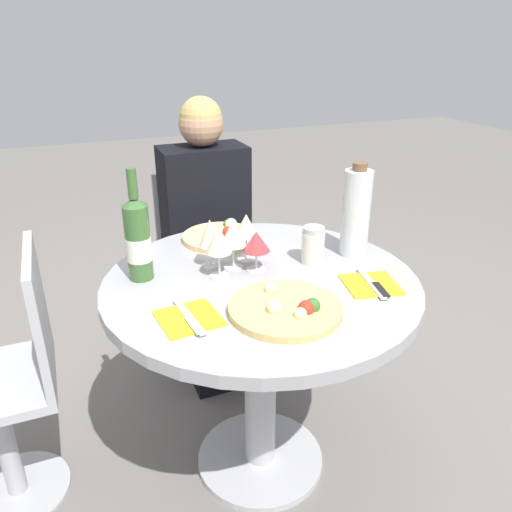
{
  "coord_description": "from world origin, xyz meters",
  "views": [
    {
      "loc": [
        -0.51,
        -1.21,
        1.39
      ],
      "look_at": [
        -0.04,
        -0.05,
        0.82
      ],
      "focal_mm": 35.0,
      "sensor_mm": 36.0,
      "label": 1
    }
  ],
  "objects_px": {
    "dining_table": "(261,322)",
    "chair_behind_diner": "(204,267)",
    "seated_diner": "(212,258)",
    "chair_empty_side": "(12,386)",
    "wine_bottle": "(138,239)",
    "tall_carafe": "(356,213)",
    "pizza_large": "(286,308)"
  },
  "relations": [
    {
      "from": "dining_table",
      "to": "chair_behind_diner",
      "type": "bearing_deg",
      "value": 87.0
    },
    {
      "from": "chair_behind_diner",
      "to": "seated_diner",
      "type": "bearing_deg",
      "value": 90.0
    },
    {
      "from": "chair_empty_side",
      "to": "wine_bottle",
      "type": "bearing_deg",
      "value": -95.55
    },
    {
      "from": "chair_behind_diner",
      "to": "tall_carafe",
      "type": "relative_size",
      "value": 2.76
    },
    {
      "from": "pizza_large",
      "to": "chair_behind_diner",
      "type": "bearing_deg",
      "value": 86.79
    },
    {
      "from": "wine_bottle",
      "to": "chair_empty_side",
      "type": "bearing_deg",
      "value": 174.45
    },
    {
      "from": "seated_diner",
      "to": "pizza_large",
      "type": "distance_m",
      "value": 0.86
    },
    {
      "from": "wine_bottle",
      "to": "tall_carafe",
      "type": "xyz_separation_m",
      "value": [
        0.67,
        -0.09,
        0.02
      ]
    },
    {
      "from": "dining_table",
      "to": "chair_empty_side",
      "type": "xyz_separation_m",
      "value": [
        -0.73,
        0.18,
        -0.16
      ]
    },
    {
      "from": "seated_diner",
      "to": "chair_empty_side",
      "type": "xyz_separation_m",
      "value": [
        -0.77,
        -0.45,
        -0.1
      ]
    },
    {
      "from": "dining_table",
      "to": "tall_carafe",
      "type": "distance_m",
      "value": 0.46
    },
    {
      "from": "dining_table",
      "to": "seated_diner",
      "type": "distance_m",
      "value": 0.63
    },
    {
      "from": "chair_empty_side",
      "to": "wine_bottle",
      "type": "distance_m",
      "value": 0.59
    },
    {
      "from": "seated_diner",
      "to": "pizza_large",
      "type": "relative_size",
      "value": 3.93
    },
    {
      "from": "chair_behind_diner",
      "to": "dining_table",
      "type": "bearing_deg",
      "value": 87.0
    },
    {
      "from": "seated_diner",
      "to": "tall_carafe",
      "type": "relative_size",
      "value": 3.86
    },
    {
      "from": "chair_behind_diner",
      "to": "chair_empty_side",
      "type": "bearing_deg",
      "value": 36.86
    },
    {
      "from": "seated_diner",
      "to": "chair_behind_diner",
      "type": "bearing_deg",
      "value": -90.0
    },
    {
      "from": "chair_empty_side",
      "to": "wine_bottle",
      "type": "xyz_separation_m",
      "value": [
        0.41,
        -0.04,
        0.43
      ]
    },
    {
      "from": "chair_behind_diner",
      "to": "wine_bottle",
      "type": "bearing_deg",
      "value": 59.55
    },
    {
      "from": "chair_behind_diner",
      "to": "seated_diner",
      "type": "height_order",
      "value": "seated_diner"
    },
    {
      "from": "seated_diner",
      "to": "wine_bottle",
      "type": "height_order",
      "value": "seated_diner"
    },
    {
      "from": "wine_bottle",
      "to": "chair_behind_diner",
      "type": "bearing_deg",
      "value": 59.55
    },
    {
      "from": "dining_table",
      "to": "tall_carafe",
      "type": "bearing_deg",
      "value": 8.65
    },
    {
      "from": "dining_table",
      "to": "tall_carafe",
      "type": "relative_size",
      "value": 3.09
    },
    {
      "from": "dining_table",
      "to": "chair_empty_side",
      "type": "bearing_deg",
      "value": 166.34
    },
    {
      "from": "wine_bottle",
      "to": "tall_carafe",
      "type": "height_order",
      "value": "wine_bottle"
    },
    {
      "from": "seated_diner",
      "to": "wine_bottle",
      "type": "bearing_deg",
      "value": 53.23
    },
    {
      "from": "wine_bottle",
      "to": "tall_carafe",
      "type": "bearing_deg",
      "value": -7.24
    },
    {
      "from": "chair_behind_diner",
      "to": "wine_bottle",
      "type": "xyz_separation_m",
      "value": [
        -0.36,
        -0.62,
        0.43
      ]
    },
    {
      "from": "chair_behind_diner",
      "to": "tall_carafe",
      "type": "xyz_separation_m",
      "value": [
        0.31,
        -0.7,
        0.45
      ]
    },
    {
      "from": "dining_table",
      "to": "chair_empty_side",
      "type": "relative_size",
      "value": 1.12
    }
  ]
}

